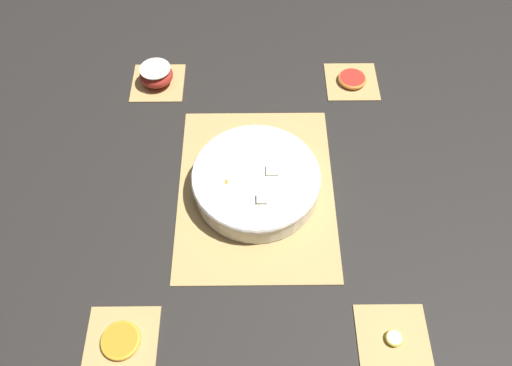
% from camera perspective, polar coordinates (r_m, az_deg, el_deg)
% --- Properties ---
extents(ground_plane, '(6.00, 6.00, 0.00)m').
position_cam_1_polar(ground_plane, '(1.14, 0.00, -0.83)').
color(ground_plane, black).
extents(bamboo_mat_center, '(0.46, 0.35, 0.01)m').
position_cam_1_polar(bamboo_mat_center, '(1.14, 0.00, -0.74)').
color(bamboo_mat_center, tan).
rests_on(bamboo_mat_center, ground_plane).
extents(coaster_mat_near_left, '(0.14, 0.14, 0.01)m').
position_cam_1_polar(coaster_mat_near_left, '(1.03, 15.41, -16.83)').
color(coaster_mat_near_left, tan).
rests_on(coaster_mat_near_left, ground_plane).
extents(coaster_mat_near_right, '(0.14, 0.14, 0.01)m').
position_cam_1_polar(coaster_mat_near_right, '(1.38, 10.88, 11.34)').
color(coaster_mat_near_right, tan).
rests_on(coaster_mat_near_right, ground_plane).
extents(coaster_mat_far_left, '(0.14, 0.14, 0.01)m').
position_cam_1_polar(coaster_mat_far_left, '(1.03, -15.12, -17.09)').
color(coaster_mat_far_left, tan).
rests_on(coaster_mat_far_left, ground_plane).
extents(coaster_mat_far_right, '(0.14, 0.14, 0.01)m').
position_cam_1_polar(coaster_mat_far_right, '(1.38, -11.14, 11.20)').
color(coaster_mat_far_right, tan).
rests_on(coaster_mat_far_right, ground_plane).
extents(fruit_salad_bowl, '(0.29, 0.29, 0.07)m').
position_cam_1_polar(fruit_salad_bowl, '(1.11, -0.02, 0.30)').
color(fruit_salad_bowl, silver).
rests_on(fruit_salad_bowl, bamboo_mat_center).
extents(apple_half, '(0.09, 0.09, 0.05)m').
position_cam_1_polar(apple_half, '(1.36, -11.33, 12.04)').
color(apple_half, '#B72D23').
rests_on(apple_half, coaster_mat_far_right).
extents(orange_slice_whole, '(0.08, 0.08, 0.01)m').
position_cam_1_polar(orange_slice_whole, '(1.02, -15.22, -16.96)').
color(orange_slice_whole, orange).
rests_on(orange_slice_whole, coaster_mat_far_left).
extents(banana_coin_single, '(0.03, 0.03, 0.01)m').
position_cam_1_polar(banana_coin_single, '(1.02, 15.51, -16.71)').
color(banana_coin_single, beige).
rests_on(banana_coin_single, coaster_mat_near_left).
extents(grapefruit_slice, '(0.08, 0.08, 0.01)m').
position_cam_1_polar(grapefruit_slice, '(1.38, 10.94, 11.61)').
color(grapefruit_slice, red).
rests_on(grapefruit_slice, coaster_mat_near_right).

